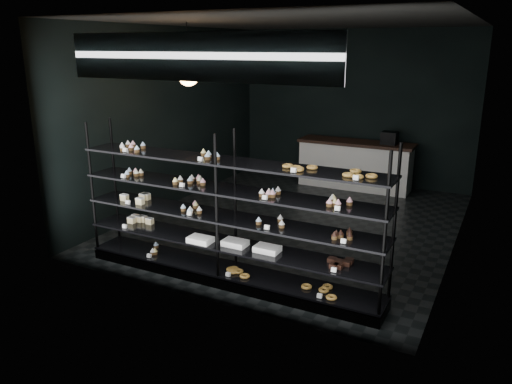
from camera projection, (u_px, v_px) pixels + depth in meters
room at (299, 127)px, 7.99m from camera, size 5.01×6.01×3.20m
display_shelf at (226, 234)px, 6.15m from camera, size 4.00×0.50×1.91m
signage at (193, 57)px, 5.18m from camera, size 3.30×0.05×0.50m
pendant_lamp at (188, 76)px, 7.10m from camera, size 0.29×0.29×0.88m
service_counter at (355, 164)px, 10.32m from camera, size 2.35×0.65×1.23m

